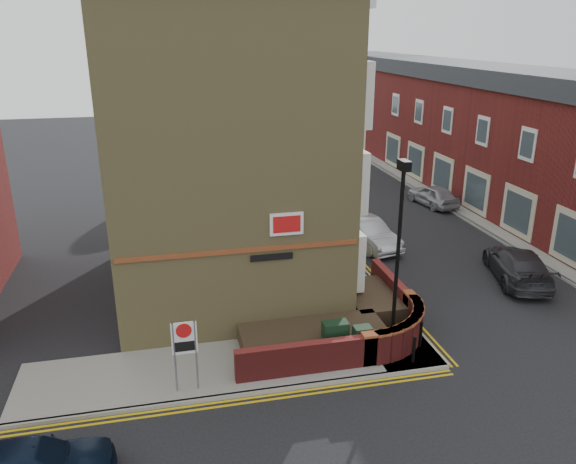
{
  "coord_description": "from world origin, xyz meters",
  "views": [
    {
      "loc": [
        -5.21,
        -13.6,
        9.92
      ],
      "look_at": [
        -1.22,
        4.0,
        3.46
      ],
      "focal_mm": 35.0,
      "sensor_mm": 36.0,
      "label": 1
    }
  ],
  "objects_px": {
    "silver_car_near": "(367,233)",
    "lamppost": "(398,259)",
    "utility_cabinet_large": "(335,339)",
    "zone_sign": "(185,344)"
  },
  "relations": [
    {
      "from": "zone_sign",
      "to": "silver_car_near",
      "type": "xyz_separation_m",
      "value": [
        9.2,
        10.05,
        -0.95
      ]
    },
    {
      "from": "utility_cabinet_large",
      "to": "silver_car_near",
      "type": "height_order",
      "value": "silver_car_near"
    },
    {
      "from": "utility_cabinet_large",
      "to": "silver_car_near",
      "type": "distance_m",
      "value": 10.29
    },
    {
      "from": "lamppost",
      "to": "silver_car_near",
      "type": "xyz_separation_m",
      "value": [
        2.6,
        9.35,
        -2.65
      ]
    },
    {
      "from": "utility_cabinet_large",
      "to": "zone_sign",
      "type": "xyz_separation_m",
      "value": [
        -4.7,
        -0.8,
        0.92
      ]
    },
    {
      "from": "zone_sign",
      "to": "silver_car_near",
      "type": "bearing_deg",
      "value": 47.53
    },
    {
      "from": "zone_sign",
      "to": "silver_car_near",
      "type": "distance_m",
      "value": 13.66
    },
    {
      "from": "lamppost",
      "to": "utility_cabinet_large",
      "type": "distance_m",
      "value": 3.24
    },
    {
      "from": "utility_cabinet_large",
      "to": "zone_sign",
      "type": "bearing_deg",
      "value": -170.31
    },
    {
      "from": "silver_car_near",
      "to": "lamppost",
      "type": "bearing_deg",
      "value": -119.04
    }
  ]
}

